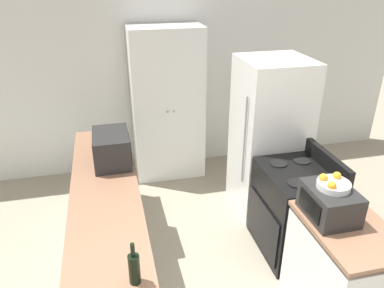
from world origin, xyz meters
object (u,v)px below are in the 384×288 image
refrigerator (269,138)px  toaster_oven (329,203)px  stove (294,211)px  microwave (112,148)px  pantry_cabinet (167,105)px  fruit_bowl (333,184)px  wine_bottle (134,268)px

refrigerator → toaster_oven: 1.51m
toaster_oven → stove: bearing=79.7°
stove → microwave: (-1.73, 0.61, 0.61)m
pantry_cabinet → toaster_oven: bearing=-72.2°
fruit_bowl → wine_bottle: bearing=-167.3°
pantry_cabinet → refrigerator: size_ratio=1.12×
microwave → fruit_bowl: fruit_bowl is taller
microwave → wine_bottle: bearing=-87.8°
stove → refrigerator: (0.05, 0.81, 0.44)m
stove → fruit_bowl: (-0.11, -0.67, 0.74)m
pantry_cabinet → toaster_oven: size_ratio=4.78×
stove → wine_bottle: wine_bottle is taller
microwave → toaster_oven: 2.06m
wine_bottle → toaster_oven: size_ratio=0.71×
microwave → wine_bottle: (0.06, -1.63, -0.04)m
pantry_cabinet → stove: size_ratio=1.89×
stove → wine_bottle: 2.03m
toaster_oven → fruit_bowl: (0.01, 0.02, 0.16)m
pantry_cabinet → toaster_oven: 2.70m
refrigerator → pantry_cabinet: bearing=132.8°
microwave → toaster_oven: size_ratio=1.17×
stove → toaster_oven: (-0.12, -0.69, 0.58)m
pantry_cabinet → toaster_oven: (0.83, -2.57, 0.03)m
microwave → wine_bottle: 1.63m
pantry_cabinet → toaster_oven: pantry_cabinet is taller
refrigerator → toaster_oven: bearing=-96.5°
microwave → toaster_oven: (1.60, -1.29, -0.03)m
wine_bottle → microwave: bearing=92.2°
wine_bottle → fruit_bowl: bearing=12.7°
stove → refrigerator: bearing=86.7°
pantry_cabinet → microwave: 1.50m
wine_bottle → stove: bearing=31.5°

